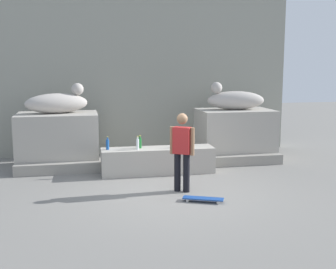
{
  "coord_description": "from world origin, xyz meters",
  "views": [
    {
      "loc": [
        -1.83,
        -8.75,
        2.65
      ],
      "look_at": [
        0.09,
        0.8,
        1.1
      ],
      "focal_mm": 46.6,
      "sensor_mm": 36.0,
      "label": 1
    }
  ],
  "objects_px": {
    "statue_reclining_right": "(234,100)",
    "skater": "(182,149)",
    "statue_reclining_left": "(58,102)",
    "skateboard": "(203,199)",
    "bottle_orange": "(179,143)",
    "bottle_clear": "(138,144)",
    "bottle_green": "(140,143)",
    "bottle_blue": "(108,144)"
  },
  "relations": [
    {
      "from": "bottle_green",
      "to": "skater",
      "type": "bearing_deg",
      "value": -68.93
    },
    {
      "from": "skater",
      "to": "bottle_blue",
      "type": "xyz_separation_m",
      "value": [
        -1.45,
        1.68,
        -0.15
      ]
    },
    {
      "from": "bottle_orange",
      "to": "bottle_blue",
      "type": "bearing_deg",
      "value": 177.44
    },
    {
      "from": "statue_reclining_right",
      "to": "bottle_clear",
      "type": "height_order",
      "value": "statue_reclining_right"
    },
    {
      "from": "bottle_green",
      "to": "bottle_clear",
      "type": "height_order",
      "value": "bottle_clear"
    },
    {
      "from": "statue_reclining_right",
      "to": "bottle_blue",
      "type": "bearing_deg",
      "value": 26.89
    },
    {
      "from": "bottle_blue",
      "to": "bottle_green",
      "type": "bearing_deg",
      "value": 2.37
    },
    {
      "from": "statue_reclining_right",
      "to": "bottle_orange",
      "type": "relative_size",
      "value": 6.2
    },
    {
      "from": "skater",
      "to": "bottle_clear",
      "type": "xyz_separation_m",
      "value": [
        -0.74,
        1.55,
        -0.15
      ]
    },
    {
      "from": "bottle_orange",
      "to": "bottle_green",
      "type": "relative_size",
      "value": 0.85
    },
    {
      "from": "bottle_orange",
      "to": "bottle_green",
      "type": "distance_m",
      "value": 0.96
    },
    {
      "from": "statue_reclining_right",
      "to": "statue_reclining_left",
      "type": "bearing_deg",
      "value": 8.43
    },
    {
      "from": "statue_reclining_left",
      "to": "bottle_green",
      "type": "relative_size",
      "value": 5.29
    },
    {
      "from": "statue_reclining_right",
      "to": "bottle_clear",
      "type": "xyz_separation_m",
      "value": [
        -2.92,
        -1.34,
        -0.92
      ]
    },
    {
      "from": "statue_reclining_right",
      "to": "skater",
      "type": "distance_m",
      "value": 3.7
    },
    {
      "from": "statue_reclining_right",
      "to": "bottle_green",
      "type": "height_order",
      "value": "statue_reclining_right"
    },
    {
      "from": "statue_reclining_right",
      "to": "bottle_green",
      "type": "xyz_separation_m",
      "value": [
        -2.84,
        -1.18,
        -0.93
      ]
    },
    {
      "from": "bottle_green",
      "to": "statue_reclining_left",
      "type": "bearing_deg",
      "value": 149.1
    },
    {
      "from": "bottle_blue",
      "to": "bottle_orange",
      "type": "distance_m",
      "value": 1.75
    },
    {
      "from": "bottle_orange",
      "to": "bottle_clear",
      "type": "bearing_deg",
      "value": -177.11
    },
    {
      "from": "skateboard",
      "to": "bottle_orange",
      "type": "xyz_separation_m",
      "value": [
        0.05,
        2.38,
        0.68
      ]
    },
    {
      "from": "statue_reclining_left",
      "to": "statue_reclining_right",
      "type": "relative_size",
      "value": 1.01
    },
    {
      "from": "bottle_blue",
      "to": "bottle_orange",
      "type": "bearing_deg",
      "value": -2.56
    },
    {
      "from": "statue_reclining_left",
      "to": "bottle_orange",
      "type": "relative_size",
      "value": 6.26
    },
    {
      "from": "skater",
      "to": "bottle_orange",
      "type": "bearing_deg",
      "value": -68.14
    },
    {
      "from": "statue_reclining_right",
      "to": "bottle_orange",
      "type": "height_order",
      "value": "statue_reclining_right"
    },
    {
      "from": "skater",
      "to": "bottle_clear",
      "type": "distance_m",
      "value": 1.72
    },
    {
      "from": "bottle_green",
      "to": "bottle_clear",
      "type": "bearing_deg",
      "value": -115.69
    },
    {
      "from": "statue_reclining_left",
      "to": "statue_reclining_right",
      "type": "distance_m",
      "value": 4.81
    },
    {
      "from": "statue_reclining_right",
      "to": "bottle_green",
      "type": "distance_m",
      "value": 3.21
    },
    {
      "from": "bottle_orange",
      "to": "bottle_clear",
      "type": "distance_m",
      "value": 1.03
    },
    {
      "from": "statue_reclining_right",
      "to": "skateboard",
      "type": "bearing_deg",
      "value": 70.64
    },
    {
      "from": "skateboard",
      "to": "skater",
      "type": "bearing_deg",
      "value": -48.91
    },
    {
      "from": "skateboard",
      "to": "statue_reclining_left",
      "type": "bearing_deg",
      "value": -28.23
    },
    {
      "from": "bottle_blue",
      "to": "bottle_orange",
      "type": "height_order",
      "value": "bottle_blue"
    },
    {
      "from": "bottle_blue",
      "to": "bottle_clear",
      "type": "bearing_deg",
      "value": -10.33
    },
    {
      "from": "bottle_clear",
      "to": "skateboard",
      "type": "bearing_deg",
      "value": -67.15
    },
    {
      "from": "skater",
      "to": "statue_reclining_left",
      "type": "bearing_deg",
      "value": -15.35
    },
    {
      "from": "bottle_clear",
      "to": "statue_reclining_right",
      "type": "bearing_deg",
      "value": 24.69
    },
    {
      "from": "bottle_green",
      "to": "bottle_clear",
      "type": "relative_size",
      "value": 0.96
    },
    {
      "from": "statue_reclining_left",
      "to": "statue_reclining_right",
      "type": "height_order",
      "value": "same"
    },
    {
      "from": "bottle_blue",
      "to": "bottle_clear",
      "type": "xyz_separation_m",
      "value": [
        0.71,
        -0.13,
        0.0
      ]
    }
  ]
}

